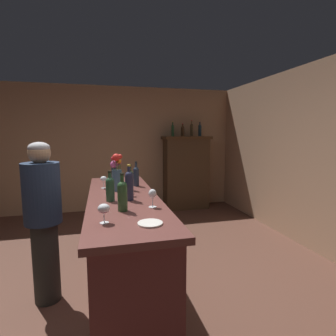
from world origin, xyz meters
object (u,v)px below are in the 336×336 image
(wine_bottle_syrah, at_px, (114,170))
(display_bottle_center, at_px, (192,129))
(wine_glass_mid, at_px, (104,179))
(cheese_plate, at_px, (150,223))
(wine_glass_spare, at_px, (152,194))
(display_bottle_midright, at_px, (200,130))
(display_cabinet, at_px, (186,171))
(flower_arrangement, at_px, (117,171))
(wine_bottle_riesling, at_px, (129,184))
(patron_tall, at_px, (43,216))
(wine_bottle_merlot, at_px, (122,194))
(display_bottle_midleft, at_px, (183,131))
(wine_glass_rear, at_px, (130,187))
(wine_glass_front, at_px, (104,209))
(bar_counter, at_px, (124,245))
(wine_bottle_pinot, at_px, (136,175))
(display_bottle_left, at_px, (173,130))
(wine_bottle_chardonnay, at_px, (131,179))
(wine_bottle_rose, at_px, (110,188))

(wine_bottle_syrah, relative_size, display_bottle_center, 0.94)
(wine_glass_mid, relative_size, cheese_plate, 0.80)
(wine_glass_spare, relative_size, display_bottle_midright, 0.51)
(wine_bottle_syrah, relative_size, wine_glass_spare, 2.07)
(display_cabinet, relative_size, wine_bottle_syrah, 4.86)
(cheese_plate, xyz_separation_m, display_bottle_midright, (1.78, 3.71, 0.69))
(flower_arrangement, bearing_deg, wine_bottle_riesling, -78.77)
(wine_glass_spare, relative_size, patron_tall, 0.10)
(wine_bottle_merlot, height_order, display_bottle_midleft, display_bottle_midleft)
(wine_glass_rear, bearing_deg, wine_glass_front, -108.92)
(bar_counter, relative_size, wine_bottle_pinot, 7.93)
(wine_bottle_riesling, distance_m, flower_arrangement, 0.46)
(wine_glass_rear, height_order, display_bottle_left, display_bottle_left)
(wine_bottle_chardonnay, xyz_separation_m, wine_glass_front, (-0.30, -1.03, -0.02))
(display_bottle_center, bearing_deg, flower_arrangement, -124.12)
(wine_glass_front, bearing_deg, display_bottle_midright, 60.05)
(display_bottle_center, height_order, patron_tall, display_bottle_center)
(flower_arrangement, distance_m, display_bottle_left, 2.93)
(wine_glass_spare, bearing_deg, wine_bottle_chardonnay, 98.34)
(display_bottle_midright, xyz_separation_m, patron_tall, (-2.64, -2.79, -0.85))
(display_cabinet, bearing_deg, wine_bottle_syrah, -129.01)
(wine_bottle_syrah, height_order, display_bottle_center, display_bottle_center)
(wine_glass_mid, xyz_separation_m, flower_arrangement, (0.14, -0.17, 0.11))
(wine_glass_front, bearing_deg, wine_bottle_rose, 84.02)
(display_bottle_midleft, bearing_deg, wine_bottle_pinot, -118.96)
(bar_counter, xyz_separation_m, wine_bottle_riesling, (0.05, -0.17, 0.66))
(display_bottle_midleft, bearing_deg, wine_bottle_riesling, -115.73)
(bar_counter, xyz_separation_m, wine_bottle_merlot, (-0.04, -0.50, 0.64))
(display_cabinet, relative_size, wine_bottle_pinot, 5.35)
(wine_bottle_rose, relative_size, wine_bottle_chardonnay, 0.98)
(wine_bottle_chardonnay, bearing_deg, wine_bottle_riesling, -97.61)
(flower_arrangement, height_order, display_bottle_left, display_bottle_left)
(wine_bottle_rose, xyz_separation_m, display_bottle_midleft, (1.63, 3.01, 0.55))
(wine_bottle_merlot, distance_m, display_bottle_center, 3.82)
(display_bottle_center, bearing_deg, wine_bottle_syrah, -130.94)
(wine_glass_rear, bearing_deg, display_bottle_midright, 57.45)
(display_bottle_center, bearing_deg, display_bottle_left, 180.00)
(display_bottle_midright, bearing_deg, wine_bottle_chardonnay, -124.67)
(bar_counter, relative_size, display_cabinet, 1.48)
(bar_counter, xyz_separation_m, flower_arrangement, (-0.04, 0.27, 0.72))
(wine_bottle_merlot, relative_size, display_bottle_midright, 1.00)
(wine_glass_mid, height_order, display_bottle_midleft, display_bottle_midleft)
(display_bottle_left, bearing_deg, patron_tall, -126.09)
(wine_glass_spare, distance_m, display_bottle_center, 3.67)
(wine_bottle_rose, height_order, display_bottle_left, display_bottle_left)
(wine_glass_rear, distance_m, display_bottle_center, 3.34)
(wine_bottle_rose, distance_m, display_bottle_midright, 3.66)
(display_cabinet, relative_size, wine_glass_front, 11.35)
(display_cabinet, xyz_separation_m, display_bottle_center, (0.12, 0.00, 0.90))
(wine_bottle_chardonnay, height_order, flower_arrangement, flower_arrangement)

